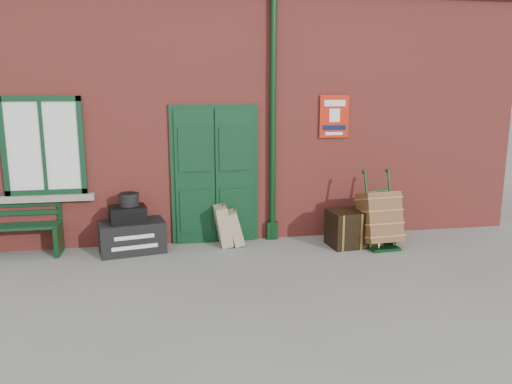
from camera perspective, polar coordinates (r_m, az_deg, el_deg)
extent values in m
plane|color=gray|center=(7.07, -0.97, -9.01)|extent=(80.00, 80.00, 0.00)
cube|color=#A93F36|center=(10.10, -4.20, 8.83)|extent=(10.00, 4.00, 4.00)
cube|color=#38302B|center=(10.22, -4.39, 20.96)|extent=(10.30, 4.30, 0.30)
cube|color=#0D321B|center=(8.14, -4.71, 1.76)|extent=(1.42, 0.12, 2.32)
cube|color=white|center=(8.24, -23.15, 4.84)|extent=(1.20, 0.08, 1.50)
cylinder|color=black|center=(8.14, 1.95, 8.17)|extent=(0.10, 0.10, 4.00)
cube|color=red|center=(8.47, 8.92, 8.52)|extent=(0.50, 0.03, 0.70)
cube|color=#0D321B|center=(8.40, -26.71, -3.58)|extent=(1.55, 0.42, 0.04)
cube|color=#0D321B|center=(8.55, -26.47, -1.32)|extent=(1.55, 0.04, 0.41)
cube|color=black|center=(8.28, -21.61, -5.04)|extent=(0.06, 0.47, 0.47)
cube|color=black|center=(8.01, -13.96, -4.99)|extent=(1.07, 0.72, 0.49)
cube|color=black|center=(7.92, -14.45, -2.45)|extent=(0.61, 0.49, 0.25)
cylinder|color=black|center=(7.90, -14.30, -0.83)|extent=(0.35, 0.35, 0.20)
cube|color=tan|center=(8.12, -3.82, -3.81)|extent=(0.30, 0.47, 0.67)
cube|color=tan|center=(8.13, -2.53, -4.09)|extent=(0.32, 0.43, 0.58)
cube|color=black|center=(8.23, 14.28, -6.18)|extent=(0.50, 0.38, 0.05)
cylinder|color=black|center=(8.12, 12.64, -2.05)|extent=(0.07, 0.33, 1.19)
cylinder|color=black|center=(8.32, 15.16, -1.85)|extent=(0.07, 0.33, 1.19)
cylinder|color=black|center=(8.24, 12.02, -5.41)|extent=(0.07, 0.23, 0.22)
cylinder|color=black|center=(8.49, 15.31, -5.06)|extent=(0.07, 0.23, 0.22)
cube|color=brown|center=(8.23, 13.94, -2.80)|extent=(0.63, 0.68, 0.88)
cube|color=black|center=(8.25, 11.12, -4.04)|extent=(0.86, 0.61, 0.59)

